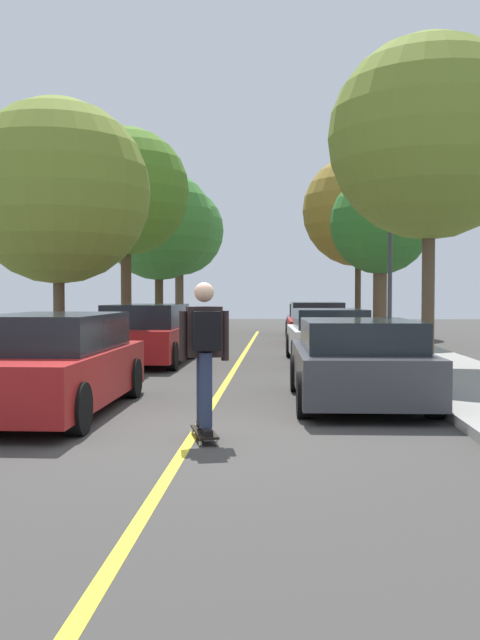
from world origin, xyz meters
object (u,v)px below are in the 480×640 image
object	(u,v)px
parked_car_right_far	(317,324)
parked_car_right_farthest	(310,319)
street_tree_left_farthest	(179,231)
parked_car_right_near	(329,336)
parked_car_left_near	(146,334)
skateboard	(204,432)
parked_car_right_nearest	(358,362)
street_tree_right_nearest	(430,138)
streetlamp	(390,221)
street_tree_left_far	(159,225)
parked_car_left_nearest	(51,364)
street_tree_right_near	(380,225)
skateboarder	(205,347)
street_tree_left_near	(126,192)
street_tree_right_far	(358,211)
street_tree_left_nearest	(58,192)

from	to	relation	value
parked_car_right_far	parked_car_right_farthest	xyz separation A→B (m)	(-0.00, 5.81, -0.06)
street_tree_left_farthest	parked_car_right_farthest	bearing A→B (deg)	-45.91
parked_car_right_near	parked_car_right_farthest	distance (m)	12.00
parked_car_left_near	parked_car_right_near	distance (m)	4.51
parked_car_right_far	skateboard	distance (m)	15.91
parked_car_right_nearest	street_tree_right_nearest	size ratio (longest dim) A/B	0.59
streetlamp	skateboard	size ratio (longest dim) A/B	7.15
parked_car_left_near	skateboard	bearing A→B (deg)	-75.04
street_tree_left_far	parked_car_left_nearest	bearing A→B (deg)	-84.55
street_tree_right_near	skateboarder	distance (m)	15.43
parked_car_left_nearest	skateboard	bearing A→B (deg)	-36.69
street_tree_left_far	skateboarder	world-z (taller)	street_tree_left_far
parked_car_right_nearest	street_tree_right_nearest	bearing A→B (deg)	65.90
parked_car_left_near	parked_car_right_farthest	bearing A→B (deg)	70.53
parked_car_right_near	skateboarder	xyz separation A→B (m)	(-2.06, -9.60, 0.44)
parked_car_right_nearest	street_tree_right_nearest	world-z (taller)	street_tree_right_nearest
skateboard	street_tree_left_near	bearing A→B (deg)	105.52
streetlamp	skateboarder	bearing A→B (deg)	-108.58
street_tree_left_near	street_tree_right_far	bearing A→B (deg)	33.60
parked_car_left_nearest	street_tree_right_far	distance (m)	20.85
parked_car_left_nearest	street_tree_left_farthest	distance (m)	26.80
parked_car_left_near	skateboarder	xyz separation A→B (m)	(2.40, -8.99, 0.37)
parked_car_left_near	parked_car_right_far	xyz separation A→B (m)	(4.46, 6.81, -0.01)
skateboarder	parked_car_right_nearest	bearing A→B (deg)	54.39
parked_car_right_near	parked_car_left_near	bearing A→B (deg)	-172.16
parked_car_left_near	parked_car_right_nearest	world-z (taller)	parked_car_left_near
parked_car_right_far	skateboarder	bearing A→B (deg)	-97.44
parked_car_right_far	street_tree_right_near	world-z (taller)	street_tree_right_near
parked_car_left_nearest	parked_car_right_near	size ratio (longest dim) A/B	1.08
parked_car_left_near	street_tree_right_nearest	bearing A→B (deg)	-15.50
parked_car_right_farthest	street_tree_left_nearest	world-z (taller)	street_tree_left_nearest
street_tree_right_nearest	skateboard	distance (m)	9.57
parked_car_right_nearest	street_tree_left_far	bearing A→B (deg)	108.41
street_tree_right_nearest	street_tree_right_near	bearing A→B (deg)	90.00
parked_car_right_nearest	skateboard	xyz separation A→B (m)	(-2.07, -2.85, -0.56)
parked_car_right_nearest	streetlamp	size ratio (longest dim) A/B	0.66
street_tree_left_farthest	street_tree_right_far	distance (m)	10.91
street_tree_left_nearest	skateboarder	xyz separation A→B (m)	(4.34, -8.34, -3.00)
parked_car_right_near	street_tree_left_farthest	xyz separation A→B (m)	(-6.40, 18.61, 4.25)
parked_car_left_nearest	skateboarder	size ratio (longest dim) A/B	2.62
parked_car_left_near	parked_car_right_nearest	distance (m)	7.56
parked_car_right_farthest	street_tree_left_near	world-z (taller)	street_tree_left_near
skateboarder	parked_car_left_nearest	bearing A→B (deg)	142.90
streetlamp	parked_car_right_farthest	bearing A→B (deg)	99.68
parked_car_right_farthest	skateboarder	size ratio (longest dim) A/B	2.39
street_tree_left_near	street_tree_left_farthest	xyz separation A→B (m)	(0.00, 12.58, -0.21)
street_tree_right_nearest	skateboarder	distance (m)	9.12
parked_car_left_nearest	street_tree_right_near	size ratio (longest dim) A/B	0.84
street_tree_right_far	streetlamp	xyz separation A→B (m)	(-0.19, -9.83, -1.41)
street_tree_left_near	streetlamp	xyz separation A→B (m)	(8.15, -4.29, -1.46)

